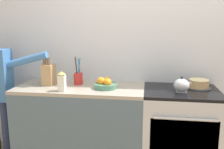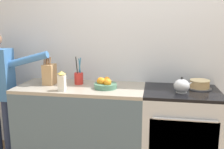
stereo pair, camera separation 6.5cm
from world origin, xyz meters
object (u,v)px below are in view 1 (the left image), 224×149
at_px(utensil_crock, 78,78).
at_px(stove_range, 179,131).
at_px(layer_cake, 199,84).
at_px(fruit_bowl, 105,84).
at_px(knife_block, 49,74).
at_px(milk_carton, 62,82).
at_px(tea_kettle, 182,85).

bearing_deg(utensil_crock, stove_range, -4.86).
bearing_deg(layer_cake, fruit_bowl, -171.97).
xyz_separation_m(stove_range, knife_block, (-1.46, 0.03, 0.57)).
height_order(fruit_bowl, milk_carton, milk_carton).
distance_m(knife_block, milk_carton, 0.34).
height_order(knife_block, fruit_bowl, knife_block).
bearing_deg(knife_block, stove_range, -1.31).
xyz_separation_m(stove_range, layer_cake, (0.19, 0.11, 0.50)).
relative_size(stove_range, fruit_bowl, 3.66).
bearing_deg(utensil_crock, knife_block, -168.96).
height_order(tea_kettle, milk_carton, milk_carton).
xyz_separation_m(knife_block, milk_carton, (0.24, -0.24, -0.02)).
bearing_deg(utensil_crock, tea_kettle, -8.30).
relative_size(stove_range, utensil_crock, 2.87).
relative_size(utensil_crock, milk_carton, 1.54).
bearing_deg(layer_cake, stove_range, -150.39).
bearing_deg(stove_range, knife_block, 178.69).
distance_m(layer_cake, milk_carton, 1.45).
bearing_deg(tea_kettle, stove_range, 79.17).
relative_size(stove_range, milk_carton, 4.42).
xyz_separation_m(tea_kettle, knife_block, (-1.45, 0.10, 0.05)).
height_order(tea_kettle, fruit_bowl, tea_kettle).
bearing_deg(tea_kettle, milk_carton, -173.28).
height_order(layer_cake, tea_kettle, tea_kettle).
xyz_separation_m(stove_range, fruit_bowl, (-0.80, -0.03, 0.50)).
bearing_deg(milk_carton, stove_range, 9.74).
bearing_deg(milk_carton, knife_block, 134.48).
bearing_deg(stove_range, layer_cake, 29.61).
height_order(layer_cake, milk_carton, milk_carton).
bearing_deg(fruit_bowl, utensil_crock, 158.65).
distance_m(tea_kettle, knife_block, 1.45).
bearing_deg(layer_cake, milk_carton, -167.33).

